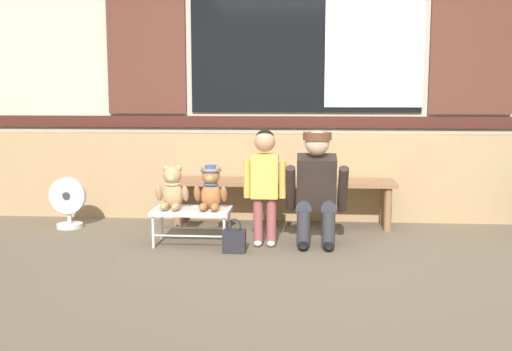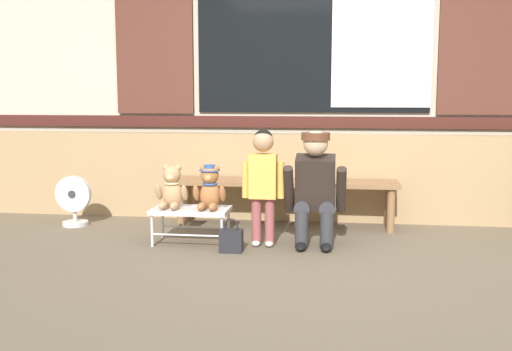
% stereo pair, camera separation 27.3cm
% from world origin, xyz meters
% --- Properties ---
extents(ground_plane, '(60.00, 60.00, 0.00)m').
position_xyz_m(ground_plane, '(0.00, 0.00, 0.00)').
color(ground_plane, brown).
extents(brick_low_wall, '(8.20, 0.25, 0.85)m').
position_xyz_m(brick_low_wall, '(0.00, 1.43, 0.42)').
color(brick_low_wall, tan).
rests_on(brick_low_wall, ground).
extents(shop_facade, '(8.37, 0.26, 3.30)m').
position_xyz_m(shop_facade, '(0.00, 1.94, 1.66)').
color(shop_facade, beige).
rests_on(shop_facade, ground).
extents(wooden_bench_long, '(2.10, 0.40, 0.44)m').
position_xyz_m(wooden_bench_long, '(-0.21, 1.06, 0.37)').
color(wooden_bench_long, '#8E6642').
rests_on(wooden_bench_long, ground).
extents(small_display_bench, '(0.64, 0.36, 0.30)m').
position_xyz_m(small_display_bench, '(-0.92, 0.29, 0.27)').
color(small_display_bench, silver).
rests_on(small_display_bench, ground).
extents(teddy_bear_plain, '(0.28, 0.26, 0.36)m').
position_xyz_m(teddy_bear_plain, '(-1.08, 0.29, 0.46)').
color(teddy_bear_plain, tan).
rests_on(teddy_bear_plain, small_display_bench).
extents(teddy_bear_with_hat, '(0.28, 0.27, 0.36)m').
position_xyz_m(teddy_bear_with_hat, '(-0.76, 0.29, 0.47)').
color(teddy_bear_with_hat, '#A86B3D').
rests_on(teddy_bear_with_hat, small_display_bench).
extents(child_standing, '(0.35, 0.18, 0.96)m').
position_xyz_m(child_standing, '(-0.32, 0.30, 0.59)').
color(child_standing, '#994C4C').
rests_on(child_standing, ground).
extents(adult_crouching, '(0.50, 0.49, 0.95)m').
position_xyz_m(adult_crouching, '(0.11, 0.36, 0.48)').
color(adult_crouching, '#333338').
rests_on(adult_crouching, ground).
extents(handbag_on_ground, '(0.18, 0.11, 0.27)m').
position_xyz_m(handbag_on_ground, '(-0.54, 0.06, 0.10)').
color(handbag_on_ground, '#232328').
rests_on(handbag_on_ground, ground).
extents(floor_fan, '(0.34, 0.24, 0.48)m').
position_xyz_m(floor_fan, '(-2.18, 0.80, 0.24)').
color(floor_fan, silver).
rests_on(floor_fan, ground).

